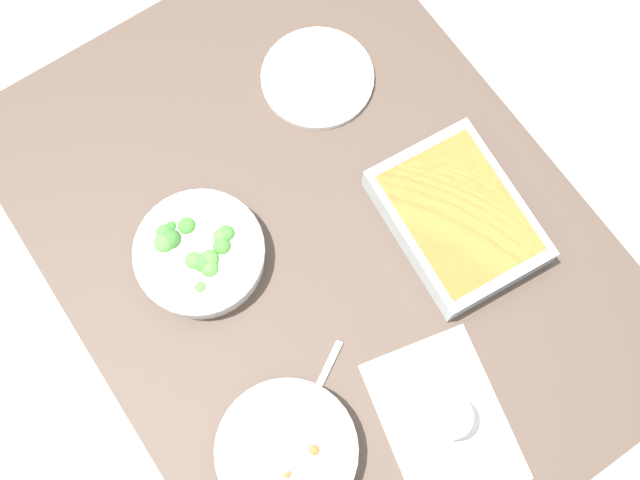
{
  "coord_description": "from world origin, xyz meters",
  "views": [
    {
      "loc": [
        -0.36,
        0.25,
        2.12
      ],
      "look_at": [
        0.0,
        0.0,
        0.74
      ],
      "focal_mm": 44.5,
      "sensor_mm": 36.0,
      "label": 1
    }
  ],
  "objects_px": {
    "baking_dish": "(457,217)",
    "drink_cup": "(447,419)",
    "stew_bowl": "(287,451)",
    "broccoli_bowl": "(200,253)",
    "spoon_by_stew": "(312,401)",
    "side_plate": "(317,78)"
  },
  "relations": [
    {
      "from": "stew_bowl",
      "to": "spoon_by_stew",
      "type": "height_order",
      "value": "stew_bowl"
    },
    {
      "from": "drink_cup",
      "to": "side_plate",
      "type": "height_order",
      "value": "drink_cup"
    },
    {
      "from": "side_plate",
      "to": "broccoli_bowl",
      "type": "bearing_deg",
      "value": 115.83
    },
    {
      "from": "stew_bowl",
      "to": "broccoli_bowl",
      "type": "bearing_deg",
      "value": -9.14
    },
    {
      "from": "spoon_by_stew",
      "to": "broccoli_bowl",
      "type": "bearing_deg",
      "value": 3.77
    },
    {
      "from": "baking_dish",
      "to": "side_plate",
      "type": "bearing_deg",
      "value": 6.08
    },
    {
      "from": "broccoli_bowl",
      "to": "stew_bowl",
      "type": "bearing_deg",
      "value": 170.86
    },
    {
      "from": "drink_cup",
      "to": "stew_bowl",
      "type": "bearing_deg",
      "value": 66.68
    },
    {
      "from": "broccoli_bowl",
      "to": "side_plate",
      "type": "bearing_deg",
      "value": -64.17
    },
    {
      "from": "stew_bowl",
      "to": "baking_dish",
      "type": "height_order",
      "value": "same"
    },
    {
      "from": "drink_cup",
      "to": "baking_dish",
      "type": "bearing_deg",
      "value": -40.14
    },
    {
      "from": "stew_bowl",
      "to": "side_plate",
      "type": "distance_m",
      "value": 0.71
    },
    {
      "from": "baking_dish",
      "to": "side_plate",
      "type": "relative_size",
      "value": 1.45
    },
    {
      "from": "stew_bowl",
      "to": "baking_dish",
      "type": "bearing_deg",
      "value": -70.79
    },
    {
      "from": "broccoli_bowl",
      "to": "drink_cup",
      "type": "bearing_deg",
      "value": -158.52
    },
    {
      "from": "side_plate",
      "to": "spoon_by_stew",
      "type": "height_order",
      "value": "side_plate"
    },
    {
      "from": "spoon_by_stew",
      "to": "stew_bowl",
      "type": "bearing_deg",
      "value": 120.24
    },
    {
      "from": "stew_bowl",
      "to": "baking_dish",
      "type": "relative_size",
      "value": 0.74
    },
    {
      "from": "broccoli_bowl",
      "to": "baking_dish",
      "type": "height_order",
      "value": "broccoli_bowl"
    },
    {
      "from": "baking_dish",
      "to": "drink_cup",
      "type": "bearing_deg",
      "value": 139.86
    },
    {
      "from": "side_plate",
      "to": "drink_cup",
      "type": "bearing_deg",
      "value": 164.0
    },
    {
      "from": "stew_bowl",
      "to": "broccoli_bowl",
      "type": "height_order",
      "value": "broccoli_bowl"
    }
  ]
}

